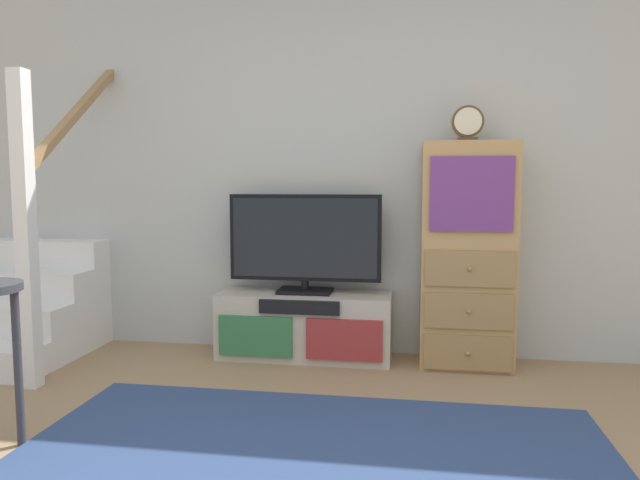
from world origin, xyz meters
TOP-DOWN VIEW (x-y plane):
  - back_wall at (0.00, 2.46)m, footprint 6.40×0.12m
  - area_rug at (0.00, 0.60)m, footprint 2.60×1.80m
  - media_console at (-0.30, 2.19)m, footprint 1.16×0.38m
  - television at (-0.30, 2.22)m, footprint 1.02×0.22m
  - side_cabinet at (0.75, 2.20)m, footprint 0.58×0.38m
  - desk_clock at (0.74, 2.19)m, footprint 0.20×0.08m
  - staircase at (-2.24, 2.20)m, footprint 1.00×1.36m

SIDE VIEW (x-z plane):
  - area_rug at x=0.00m, z-range 0.00..0.01m
  - media_console at x=-0.30m, z-range 0.00..0.44m
  - staircase at x=-2.24m, z-range -0.73..1.47m
  - side_cabinet at x=0.75m, z-range 0.00..1.43m
  - television at x=-0.30m, z-range 0.46..1.12m
  - back_wall at x=0.00m, z-range 0.00..2.70m
  - desk_clock at x=0.74m, z-range 1.43..1.65m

